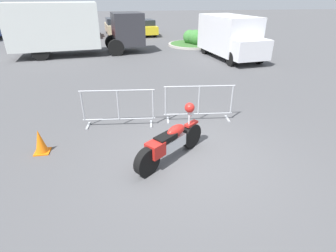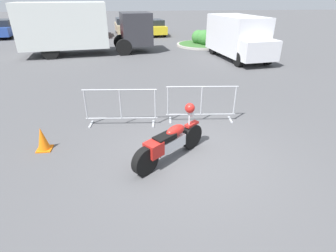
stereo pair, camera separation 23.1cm
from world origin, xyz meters
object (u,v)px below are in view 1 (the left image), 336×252
motorcycle (171,142)px  parked_car_tan (116,26)px  parked_car_red (86,28)px  crowd_barrier_far (199,103)px  traffic_cone (40,142)px  parked_car_black (55,27)px  delivery_van (230,36)px  crowd_barrier_near (118,108)px  parked_car_silver (24,29)px  parked_car_yellow (145,27)px  pedestrian (66,29)px  box_truck (70,27)px

motorcycle → parked_car_tan: bearing=54.7°
motorcycle → parked_car_tan: 21.06m
parked_car_red → parked_car_tan: 2.70m
crowd_barrier_far → traffic_cone: 4.30m
parked_car_tan → traffic_cone: 20.28m
traffic_cone → parked_car_red: bearing=93.4°
parked_car_black → delivery_van: bearing=-138.7°
crowd_barrier_near → parked_car_silver: 20.50m
parked_car_yellow → crowd_barrier_near: bearing=166.2°
crowd_barrier_near → parked_car_red: 18.58m
motorcycle → parked_car_yellow: size_ratio=0.42×
crowd_barrier_far → parked_car_red: (-5.28, 18.34, 0.17)m
pedestrian → delivery_van: bearing=98.2°
parked_car_silver → parked_car_red: size_ratio=0.99×
parked_car_red → parked_car_tan: size_ratio=0.97×
box_truck → parked_car_yellow: 9.62m
motorcycle → parked_car_yellow: 20.41m
parked_car_silver → parked_car_black: bearing=-98.4°
pedestrian → parked_car_yellow: bearing=156.5°
parked_car_black → crowd_barrier_far: bearing=-164.1°
parked_car_red → parked_car_yellow: size_ratio=1.05×
parked_car_red → box_truck: bearing=174.2°
parked_car_red → parked_car_black: bearing=74.6°
pedestrian → parked_car_silver: bearing=-80.7°
box_truck → traffic_cone: (0.98, -11.48, -1.35)m
crowd_barrier_far → parked_car_tan: parked_car_tan is taller
parked_car_silver → parked_car_yellow: (10.41, -0.36, -0.03)m
crowd_barrier_near → motorcycle: bearing=-59.2°
parked_car_silver → crowd_barrier_near: bearing=-163.4°
parked_car_red → pedestrian: (-1.18, -2.42, 0.20)m
box_truck → pedestrian: box_truck is taller
delivery_van → parked_car_tan: size_ratio=1.16×
delivery_van → parked_car_black: (-11.88, 10.62, -0.47)m
crowd_barrier_far → parked_car_silver: parked_car_silver is taller
crowd_barrier_far → pedestrian: pedestrian is taller
motorcycle → traffic_cone: size_ratio=2.93×
motorcycle → pedestrian: bearing=67.1°
crowd_barrier_near → parked_car_red: bearing=99.2°
delivery_van → parked_car_yellow: 11.12m
box_truck → delivery_van: box_truck is taller
parked_car_silver → pedestrian: (4.02, -2.88, 0.21)m
motorcycle → parked_car_silver: size_ratio=0.40×
crowd_barrier_far → parked_car_silver: size_ratio=0.47×
motorcycle → parked_car_yellow: (1.08, 20.38, 0.23)m
crowd_barrier_near → parked_car_yellow: bearing=83.1°
crowd_barrier_near → parked_car_silver: bearing=113.5°
parked_car_silver → parked_car_red: (5.20, -0.46, 0.01)m
pedestrian → traffic_cone: size_ratio=2.86×
parked_car_yellow → parked_car_red: bearing=84.2°
pedestrian → traffic_cone: 17.25m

